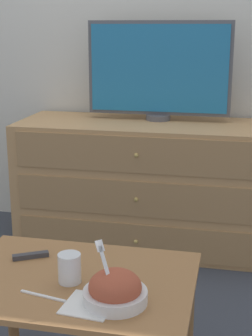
# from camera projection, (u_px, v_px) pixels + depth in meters

# --- Properties ---
(ground_plane) EXTENTS (12.00, 12.00, 0.00)m
(ground_plane) POSITION_uv_depth(u_px,v_px,m) (132.00, 222.00, 3.48)
(ground_plane) COLOR #383D47
(wall_back) EXTENTS (12.00, 0.05, 2.60)m
(wall_back) POSITION_uv_depth(u_px,v_px,m) (133.00, 22.00, 3.15)
(wall_back) COLOR silver
(wall_back) RESTS_ON ground_plane
(dresser) EXTENTS (1.48, 0.58, 0.74)m
(dresser) POSITION_uv_depth(u_px,v_px,m) (145.00, 184.00, 3.06)
(dresser) COLOR tan
(dresser) RESTS_ON ground_plane
(tv) EXTENTS (0.83, 0.14, 0.57)m
(tv) POSITION_uv_depth(u_px,v_px,m) (159.00, 70.00, 2.96)
(tv) COLOR #515156
(tv) RESTS_ON dresser
(coffee_table) EXTENTS (0.80, 0.58, 0.47)m
(coffee_table) POSITION_uv_depth(u_px,v_px,m) (76.00, 298.00, 1.75)
(coffee_table) COLOR #9E6B3D
(coffee_table) RESTS_ON ground_plane
(takeout_bowl) EXTENTS (0.20, 0.20, 0.19)m
(takeout_bowl) POSITION_uv_depth(u_px,v_px,m) (115.00, 290.00, 1.57)
(takeout_bowl) COLOR silver
(takeout_bowl) RESTS_ON coffee_table
(drink_cup) EXTENTS (0.08, 0.08, 0.10)m
(drink_cup) POSITION_uv_depth(u_px,v_px,m) (70.00, 270.00, 1.69)
(drink_cup) COLOR beige
(drink_cup) RESTS_ON coffee_table
(napkin) EXTENTS (0.16, 0.16, 0.00)m
(napkin) POSITION_uv_depth(u_px,v_px,m) (89.00, 305.00, 1.56)
(napkin) COLOR white
(napkin) RESTS_ON coffee_table
(knife) EXTENTS (0.16, 0.04, 0.01)m
(knife) POSITION_uv_depth(u_px,v_px,m) (43.00, 296.00, 1.61)
(knife) COLOR white
(knife) RESTS_ON coffee_table
(remote_control) EXTENTS (0.13, 0.09, 0.02)m
(remote_control) POSITION_uv_depth(u_px,v_px,m) (31.00, 256.00, 1.87)
(remote_control) COLOR #38383D
(remote_control) RESTS_ON coffee_table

